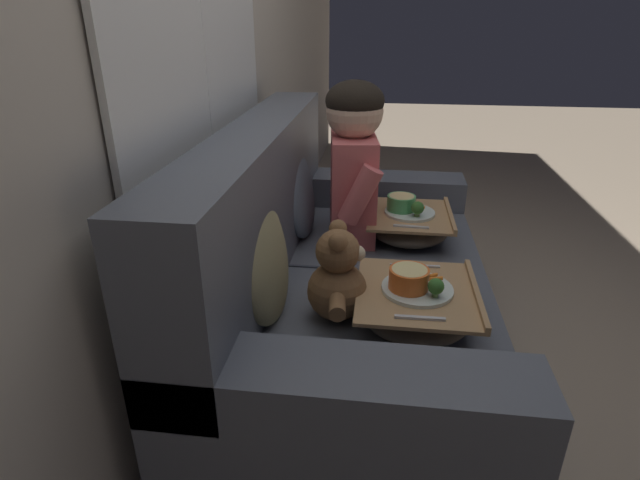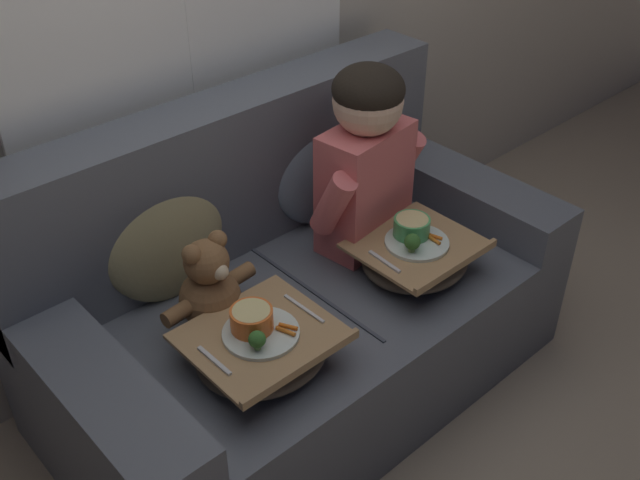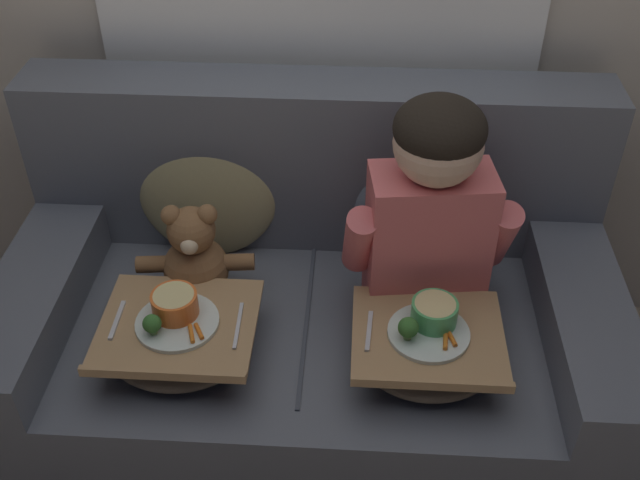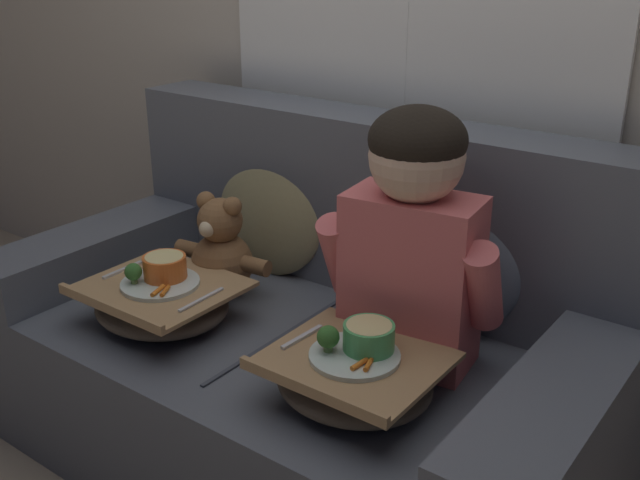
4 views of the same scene
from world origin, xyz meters
TOP-DOWN VIEW (x-y plane):
  - ground_plane at (0.00, 0.00)m, footprint 14.00×14.00m
  - couch at (0.00, 0.08)m, footprint 1.78×0.98m
  - throw_pillow_behind_child at (0.33, 0.30)m, footprint 0.44×0.21m
  - throw_pillow_behind_teddy at (-0.33, 0.30)m, footprint 0.45×0.22m
  - child_figure at (0.33, 0.05)m, footprint 0.49×0.26m
  - teddy_bear at (-0.33, 0.04)m, footprint 0.35×0.24m
  - lap_tray_child at (0.33, -0.20)m, footprint 0.40×0.36m
  - lap_tray_teddy at (-0.33, -0.20)m, footprint 0.42×0.38m

SIDE VIEW (x-z plane):
  - ground_plane at x=0.00m, z-range 0.00..0.00m
  - couch at x=0.00m, z-range -0.15..0.85m
  - lap_tray_teddy at x=-0.33m, z-range 0.43..0.63m
  - lap_tray_child at x=0.33m, z-range 0.43..0.63m
  - teddy_bear at x=-0.33m, z-range 0.44..0.76m
  - throw_pillow_behind_child at x=0.33m, z-range 0.44..0.90m
  - throw_pillow_behind_teddy at x=-0.33m, z-range 0.43..0.90m
  - child_figure at x=0.33m, z-range 0.49..1.17m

